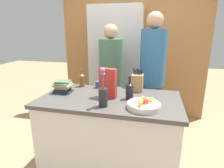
% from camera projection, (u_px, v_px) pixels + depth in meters
% --- Properties ---
extents(kitchen_island, '(1.46, 0.81, 0.90)m').
position_uv_depth(kitchen_island, '(110.00, 135.00, 2.10)').
color(kitchen_island, silver).
rests_on(kitchen_island, ground_plane).
extents(back_wall_wood, '(2.66, 0.12, 2.60)m').
position_uv_depth(back_wall_wood, '(133.00, 47.00, 3.49)').
color(back_wall_wood, '#9E6B3D').
rests_on(back_wall_wood, ground_plane).
extents(refrigerator, '(0.84, 0.62, 1.97)m').
position_uv_depth(refrigerator, '(117.00, 66.00, 3.29)').
color(refrigerator, '#B7B7BC').
rests_on(refrigerator, ground_plane).
extents(fruit_bowl, '(0.30, 0.30, 0.10)m').
position_uv_depth(fruit_bowl, '(144.00, 105.00, 1.69)').
color(fruit_bowl, silver).
rests_on(fruit_bowl, kitchen_island).
extents(knife_block, '(0.13, 0.11, 0.27)m').
position_uv_depth(knife_block, '(137.00, 83.00, 2.17)').
color(knife_block, tan).
rests_on(knife_block, kitchen_island).
extents(flower_vase, '(0.08, 0.08, 0.37)m').
position_uv_depth(flower_vase, '(103.00, 94.00, 1.71)').
color(flower_vase, '#232328').
rests_on(flower_vase, kitchen_island).
extents(cereal_box, '(0.19, 0.09, 0.31)m').
position_uv_depth(cereal_box, '(108.00, 83.00, 1.93)').
color(cereal_box, red).
rests_on(cereal_box, kitchen_island).
extents(coffee_mug, '(0.11, 0.09, 0.08)m').
position_uv_depth(coffee_mug, '(99.00, 84.00, 2.31)').
color(coffee_mug, '#334770').
rests_on(coffee_mug, kitchen_island).
extents(book_stack, '(0.22, 0.16, 0.14)m').
position_uv_depth(book_stack, '(63.00, 87.00, 2.12)').
color(book_stack, '#2D334C').
rests_on(book_stack, kitchen_island).
extents(bottle_oil, '(0.07, 0.07, 0.23)m').
position_uv_depth(bottle_oil, '(82.00, 80.00, 2.34)').
color(bottle_oil, brown).
rests_on(bottle_oil, kitchen_island).
extents(bottle_vinegar, '(0.08, 0.08, 0.24)m').
position_uv_depth(bottle_vinegar, '(130.00, 90.00, 1.91)').
color(bottle_vinegar, black).
rests_on(bottle_vinegar, kitchen_island).
extents(person_at_sink, '(0.33, 0.33, 1.67)m').
position_uv_depth(person_at_sink, '(111.00, 77.00, 2.68)').
color(person_at_sink, '#383842').
rests_on(person_at_sink, ground_plane).
extents(person_in_blue, '(0.34, 0.34, 1.81)m').
position_uv_depth(person_in_blue, '(152.00, 74.00, 2.50)').
color(person_in_blue, '#383842').
rests_on(person_in_blue, ground_plane).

